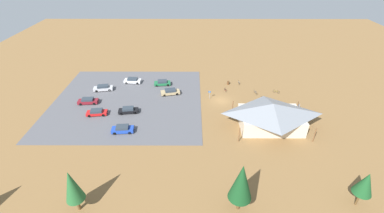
{
  "coord_description": "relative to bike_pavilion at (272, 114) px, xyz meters",
  "views": [
    {
      "loc": [
        6.68,
        54.66,
        32.21
      ],
      "look_at": [
        6.86,
        4.63,
        1.2
      ],
      "focal_mm": 24.77,
      "sensor_mm": 36.0,
      "label": 1
    }
  ],
  "objects": [
    {
      "name": "bicycle_yellow_front_row",
      "position": [
        -5.22,
        -14.36,
        -2.62
      ],
      "size": [
        1.58,
        0.8,
        0.81
      ],
      "color": "black",
      "rests_on": "ground"
    },
    {
      "name": "bicycle_red_yard_center",
      "position": [
        7.52,
        -15.22,
        -2.64
      ],
      "size": [
        0.48,
        1.64,
        0.74
      ],
      "color": "black",
      "rests_on": "ground"
    },
    {
      "name": "bike_pavilion",
      "position": [
        0.0,
        0.0,
        0.0
      ],
      "size": [
        14.47,
        10.09,
        5.42
      ],
      "color": "beige",
      "rests_on": "ground"
    },
    {
      "name": "car_green_back_corner",
      "position": [
        23.86,
        -18.47,
        -2.28
      ],
      "size": [
        4.4,
        2.28,
        1.32
      ],
      "color": "#1E6B3D",
      "rests_on": "parking_lot_asphalt"
    },
    {
      "name": "parking_lot_asphalt",
      "position": [
        31.4,
        -10.4,
        -2.96
      ],
      "size": [
        34.97,
        33.15,
        0.05
      ],
      "primitive_type": "cube",
      "color": "#56565B",
      "rests_on": "ground"
    },
    {
      "name": "car_silver_front_row",
      "position": [
        38.64,
        -15.4,
        -2.22
      ],
      "size": [
        4.94,
        2.51,
        1.44
      ],
      "color": "#BCBCC1",
      "rests_on": "parking_lot_asphalt"
    },
    {
      "name": "pine_far_west",
      "position": [
        -7.77,
        19.11,
        1.33
      ],
      "size": [
        2.58,
        2.58,
        6.16
      ],
      "color": "brown",
      "rests_on": "ground"
    },
    {
      "name": "pine_west",
      "position": [
        9.34,
        19.82,
        2.33
      ],
      "size": [
        3.28,
        3.28,
        8.27
      ],
      "color": "brown",
      "rests_on": "ground"
    },
    {
      "name": "bicycle_black_yard_right",
      "position": [
        -9.37,
        -2.9,
        -2.64
      ],
      "size": [
        0.48,
        1.63,
        0.79
      ],
      "color": "black",
      "rests_on": "ground"
    },
    {
      "name": "car_maroon_second_row",
      "position": [
        40.32,
        -8.9,
        -2.24
      ],
      "size": [
        4.65,
        2.12,
        1.39
      ],
      "color": "maroon",
      "rests_on": "parking_lot_asphalt"
    },
    {
      "name": "car_red_inner_stall",
      "position": [
        36.78,
        -4.1,
        -2.29
      ],
      "size": [
        4.53,
        2.32,
        1.29
      ],
      "color": "red",
      "rests_on": "parking_lot_asphalt"
    },
    {
      "name": "trash_bin",
      "position": [
        6.37,
        -18.97,
        -2.54
      ],
      "size": [
        0.6,
        0.6,
        0.9
      ],
      "primitive_type": "cylinder",
      "color": "brown",
      "rests_on": "ground"
    },
    {
      "name": "bicycle_silver_edge_north",
      "position": [
        0.13,
        -13.78,
        -2.59
      ],
      "size": [
        0.58,
        1.8,
        0.84
      ],
      "color": "black",
      "rests_on": "ground"
    },
    {
      "name": "car_tan_near_entry",
      "position": [
        21.39,
        -13.43,
        -2.25
      ],
      "size": [
        4.92,
        2.81,
        1.39
      ],
      "color": "tan",
      "rests_on": "parking_lot_asphalt"
    },
    {
      "name": "lot_sign",
      "position": [
        11.77,
        -11.27,
        -1.58
      ],
      "size": [
        0.56,
        0.08,
        2.2
      ],
      "color": "#99999E",
      "rests_on": "ground"
    },
    {
      "name": "bicycle_green_trailside",
      "position": [
        -3.4,
        -7.89,
        -2.63
      ],
      "size": [
        1.06,
        1.32,
        0.81
      ],
      "color": "black",
      "rests_on": "ground"
    },
    {
      "name": "ground",
      "position": [
        9.1,
        -10.39,
        -2.99
      ],
      "size": [
        160.0,
        160.0,
        0.0
      ],
      "primitive_type": "plane",
      "color": "olive",
      "rests_on": "ground"
    },
    {
      "name": "pine_midwest",
      "position": [
        31.86,
        20.0,
        1.67
      ],
      "size": [
        2.56,
        2.56,
        7.24
      ],
      "color": "brown",
      "rests_on": "ground"
    },
    {
      "name": "bicycle_white_back_row",
      "position": [
        3.47,
        -19.23,
        -2.62
      ],
      "size": [
        0.48,
        1.7,
        0.79
      ],
      "color": "black",
      "rests_on": "ground"
    },
    {
      "name": "visitor_at_bikes",
      "position": [
        -8.03,
        -6.33,
        -2.12
      ],
      "size": [
        0.36,
        0.36,
        1.65
      ],
      "color": "#2D3347",
      "rests_on": "ground"
    },
    {
      "name": "car_white_aisle_side",
      "position": [
        31.98,
        -19.72,
        -2.24
      ],
      "size": [
        4.52,
        2.15,
        1.39
      ],
      "color": "white",
      "rests_on": "parking_lot_asphalt"
    },
    {
      "name": "car_blue_by_curb",
      "position": [
        29.73,
        2.06,
        -2.23
      ],
      "size": [
        4.42,
        2.17,
        1.41
      ],
      "color": "#1E42B2",
      "rests_on": "parking_lot_asphalt"
    },
    {
      "name": "bicycle_teal_mid_cluster",
      "position": [
        -0.81,
        -10.62,
        -2.6
      ],
      "size": [
        0.48,
        1.7,
        0.83
      ],
      "color": "black",
      "rests_on": "ground"
    },
    {
      "name": "car_black_mid_lot",
      "position": [
        30.05,
        -4.95,
        -2.27
      ],
      "size": [
        4.43,
        2.21,
        1.34
      ],
      "color": "black",
      "rests_on": "parking_lot_asphalt"
    }
  ]
}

